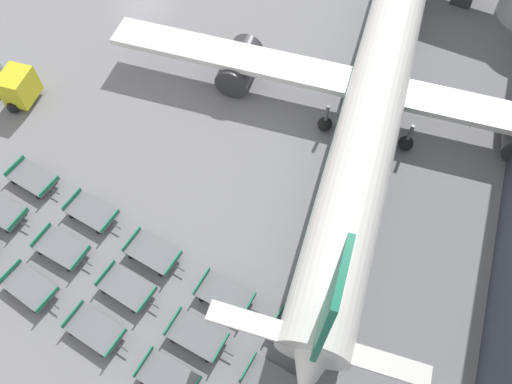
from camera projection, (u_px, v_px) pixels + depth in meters
name	position (u px, v px, depth m)	size (l,w,h in m)	color
ground_plane	(144.00, 7.00, 41.54)	(500.00, 500.00, 0.00)	gray
airplane	(382.00, 71.00, 33.50)	(38.37, 44.58, 12.27)	white
baggage_dolly_row_near_col_b	(30.00, 287.00, 28.36)	(3.93, 2.40, 0.92)	slate
baggage_dolly_row_near_col_c	(95.00, 329.00, 27.10)	(3.93, 2.29, 0.92)	slate
baggage_dolly_row_near_col_d	(168.00, 377.00, 25.82)	(3.92, 2.20, 0.92)	slate
baggage_dolly_row_mid_a_col_a	(1.00, 211.00, 30.91)	(3.92, 2.15, 0.92)	slate
baggage_dolly_row_mid_a_col_b	(62.00, 248.00, 29.61)	(3.92, 2.19, 0.92)	slate
baggage_dolly_row_mid_a_col_c	(127.00, 288.00, 28.34)	(3.93, 2.30, 0.92)	slate
baggage_dolly_row_mid_a_col_d	(197.00, 335.00, 26.94)	(3.92, 2.16, 0.92)	slate
baggage_dolly_row_mid_a_col_e	(273.00, 384.00, 25.66)	(3.93, 2.24, 0.92)	slate
baggage_dolly_row_mid_b_col_a	(33.00, 178.00, 32.16)	(3.93, 2.30, 0.92)	slate
baggage_dolly_row_mid_b_col_b	(92.00, 212.00, 30.88)	(3.93, 2.25, 0.92)	slate
baggage_dolly_row_mid_b_col_c	(153.00, 253.00, 29.46)	(3.93, 2.25, 0.92)	slate
baggage_dolly_row_mid_b_col_d	(225.00, 295.00, 28.12)	(3.92, 2.17, 0.92)	slate
baggage_dolly_row_mid_b_col_e	(299.00, 336.00, 26.93)	(3.93, 2.37, 0.92)	slate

